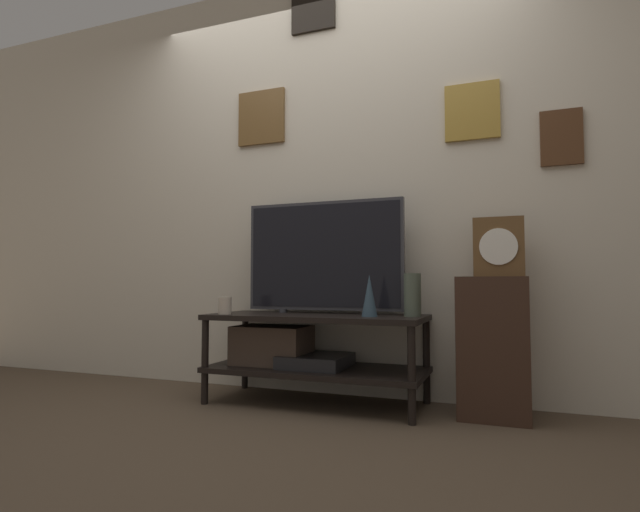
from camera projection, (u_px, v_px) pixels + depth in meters
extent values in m
plane|color=#4C3D2D|center=(294.00, 417.00, 2.53)|extent=(12.00, 12.00, 0.00)
cube|color=beige|center=(334.00, 178.00, 3.17)|extent=(6.40, 0.06, 2.70)
cube|color=brown|center=(261.00, 118.00, 3.33)|extent=(0.33, 0.02, 0.36)
cube|color=#2D2D33|center=(261.00, 117.00, 3.33)|extent=(0.30, 0.01, 0.33)
cube|color=#4C2D19|center=(561.00, 137.00, 2.67)|extent=(0.21, 0.02, 0.30)
cube|color=#2D2D33|center=(561.00, 137.00, 2.66)|extent=(0.17, 0.01, 0.26)
cube|color=black|center=(313.00, 9.00, 3.24)|extent=(0.30, 0.02, 0.29)
cube|color=#2D2D33|center=(313.00, 9.00, 3.23)|extent=(0.26, 0.01, 0.26)
cube|color=olive|center=(472.00, 111.00, 2.84)|extent=(0.30, 0.02, 0.33)
cube|color=white|center=(472.00, 111.00, 2.84)|extent=(0.27, 0.01, 0.29)
cube|color=black|center=(316.00, 317.00, 2.83)|extent=(1.23, 0.51, 0.03)
cube|color=black|center=(316.00, 370.00, 2.82)|extent=(1.23, 0.51, 0.03)
cylinder|color=black|center=(205.00, 359.00, 2.82)|extent=(0.04, 0.04, 0.50)
cylinder|color=black|center=(412.00, 372.00, 2.40)|extent=(0.04, 0.04, 0.50)
cylinder|color=black|center=(245.00, 349.00, 3.24)|extent=(0.04, 0.04, 0.50)
cylinder|color=black|center=(426.00, 359.00, 2.82)|extent=(0.04, 0.04, 0.50)
cube|color=black|center=(316.00, 361.00, 2.82)|extent=(0.36, 0.36, 0.07)
cube|color=#47382D|center=(272.00, 345.00, 2.92)|extent=(0.43, 0.28, 0.22)
cylinder|color=#333338|center=(283.00, 311.00, 3.04)|extent=(0.05, 0.05, 0.02)
cylinder|color=#333338|center=(367.00, 313.00, 2.85)|extent=(0.05, 0.05, 0.02)
cube|color=#333338|center=(324.00, 256.00, 2.96)|extent=(0.96, 0.04, 0.64)
cube|color=black|center=(323.00, 255.00, 2.94)|extent=(0.93, 0.01, 0.61)
cylinder|color=#4C5647|center=(412.00, 295.00, 2.66)|extent=(0.09, 0.09, 0.23)
cone|color=#2D4251|center=(369.00, 296.00, 2.65)|extent=(0.09, 0.09, 0.22)
cylinder|color=#C1B29E|center=(225.00, 306.00, 2.86)|extent=(0.08, 0.08, 0.10)
cube|color=#382319|center=(493.00, 346.00, 2.56)|extent=(0.34, 0.36, 0.71)
cube|color=brown|center=(499.00, 247.00, 2.61)|extent=(0.25, 0.10, 0.31)
cylinder|color=white|center=(498.00, 246.00, 2.56)|extent=(0.19, 0.01, 0.19)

